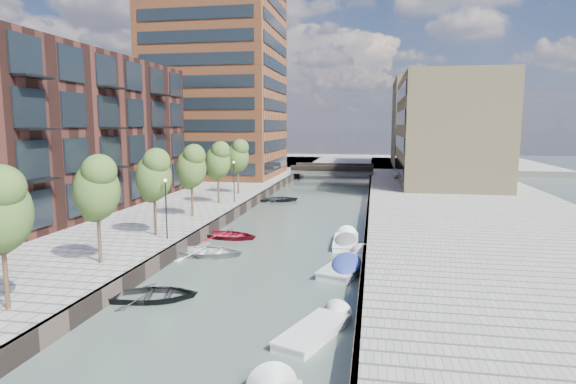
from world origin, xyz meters
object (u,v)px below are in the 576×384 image
(bridge, at_px, (333,170))
(motorboat_2, at_px, (320,329))
(sloop_4, at_px, (278,201))
(tree_4, at_px, (191,166))
(tree_6, at_px, (238,155))
(sloop_1, at_px, (154,299))
(tree_1, at_px, (0,208))
(tree_3, at_px, (154,174))
(sloop_2, at_px, (229,238))
(car, at_px, (401,173))
(tree_5, at_px, (218,160))
(tree_2, at_px, (97,187))
(sloop_3, at_px, (207,256))
(motorboat_3, at_px, (350,265))
(motorboat_4, at_px, (346,241))

(bridge, height_order, motorboat_2, bridge)
(sloop_4, bearing_deg, tree_4, 147.80)
(tree_6, bearing_deg, sloop_1, -81.94)
(tree_1, bearing_deg, tree_6, 90.00)
(bridge, bearing_deg, tree_3, -100.25)
(sloop_2, xyz_separation_m, car, (14.72, 36.27, 1.72))
(tree_6, height_order, car, tree_6)
(tree_5, bearing_deg, motorboat_2, -63.24)
(bridge, relative_size, tree_2, 2.18)
(tree_2, bearing_deg, motorboat_2, -19.91)
(tree_4, bearing_deg, sloop_3, -62.98)
(tree_3, distance_m, motorboat_2, 18.21)
(motorboat_2, distance_m, car, 52.26)
(sloop_1, distance_m, sloop_2, 13.36)
(sloop_2, bearing_deg, tree_4, 63.20)
(bridge, distance_m, tree_2, 54.81)
(tree_4, bearing_deg, motorboat_2, -55.28)
(motorboat_3, bearing_deg, tree_5, 129.85)
(sloop_2, xyz_separation_m, motorboat_2, (8.78, -15.63, 0.09))
(tree_1, relative_size, tree_3, 1.00)
(tree_2, xyz_separation_m, car, (18.89, 47.21, -3.58))
(tree_2, bearing_deg, sloop_4, 81.68)
(bridge, distance_m, sloop_2, 43.30)
(tree_5, bearing_deg, car, 54.21)
(sloop_3, height_order, sloop_4, sloop_3)
(sloop_1, bearing_deg, tree_1, 121.60)
(bridge, xyz_separation_m, sloop_2, (-4.33, -43.06, -1.39))
(tree_4, distance_m, tree_5, 7.00)
(tree_3, distance_m, sloop_1, 11.64)
(motorboat_4, bearing_deg, tree_4, 166.25)
(tree_2, height_order, sloop_1, tree_2)
(tree_4, xyz_separation_m, tree_6, (0.00, 14.00, 0.00))
(motorboat_3, bearing_deg, sloop_4, 110.84)
(tree_4, height_order, tree_5, same)
(tree_1, distance_m, sloop_4, 36.98)
(sloop_4, relative_size, motorboat_2, 0.99)
(tree_3, height_order, sloop_1, tree_3)
(sloop_3, relative_size, motorboat_4, 0.98)
(motorboat_2, xyz_separation_m, motorboat_4, (0.20, 15.47, 0.11))
(tree_2, distance_m, car, 50.98)
(tree_2, height_order, sloop_4, tree_2)
(motorboat_3, relative_size, motorboat_4, 1.17)
(tree_4, relative_size, tree_6, 1.00)
(bridge, height_order, car, car)
(motorboat_2, bearing_deg, sloop_1, 165.28)
(tree_4, relative_size, sloop_3, 1.21)
(tree_2, bearing_deg, sloop_1, -29.32)
(bridge, bearing_deg, motorboat_2, -85.66)
(tree_5, distance_m, sloop_4, 10.78)
(tree_6, bearing_deg, sloop_4, 17.37)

